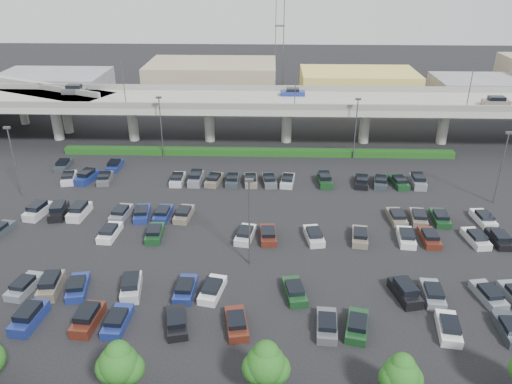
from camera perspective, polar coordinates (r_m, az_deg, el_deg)
ground at (r=62.71m, az=-0.42°, el=-4.11°), size 280.00×280.00×0.00m
overpass at (r=89.75m, az=0.22°, el=10.03°), size 150.00×13.00×15.80m
on_ramp at (r=114.15m, az=-27.14°, el=10.60°), size 50.93×30.13×8.80m
hedge at (r=85.11m, az=0.22°, el=4.59°), size 66.00×1.60×1.10m
tree_row at (r=39.25m, az=-0.91°, el=-19.03°), size 65.07×3.66×5.94m
parked_cars at (r=60.16m, az=-2.39°, el=-4.88°), size 62.95×41.60×1.67m
light_poles at (r=61.97m, az=-4.18°, el=1.89°), size 66.90×48.38×10.30m
distant_buildings at (r=119.83m, az=6.79°, el=12.25°), size 138.00×24.00×9.00m
comm_tower at (r=129.35m, az=2.74°, el=18.72°), size 2.40×2.40×30.00m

